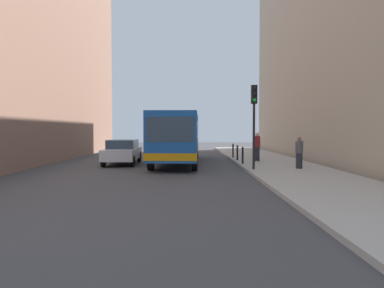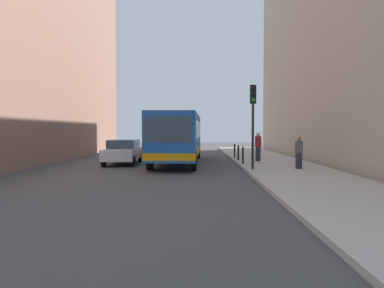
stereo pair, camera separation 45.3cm
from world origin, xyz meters
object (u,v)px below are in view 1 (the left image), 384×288
at_px(pedestrian_mid_sidewalk, 257,147).
at_px(pedestrian_near_signal, 299,153).
at_px(traffic_light, 254,111).
at_px(bollard_mid, 237,153).
at_px(bus, 178,135).
at_px(car_beside_bus, 123,151).
at_px(bollard_far, 233,151).
at_px(bollard_near, 243,155).

bearing_deg(pedestrian_mid_sidewalk, pedestrian_near_signal, 33.22).
height_order(traffic_light, bollard_mid, traffic_light).
xyz_separation_m(pedestrian_near_signal, pedestrian_mid_sidewalk, (-1.28, 4.34, 0.11)).
height_order(bus, car_beside_bus, bus).
xyz_separation_m(bollard_mid, pedestrian_mid_sidewalk, (1.16, -0.48, 0.42)).
relative_size(bollard_mid, pedestrian_near_signal, 0.60).
height_order(pedestrian_near_signal, pedestrian_mid_sidewalk, pedestrian_mid_sidewalk).
distance_m(traffic_light, bollard_mid, 5.72).
height_order(traffic_light, bollard_far, traffic_light).
relative_size(bollard_near, pedestrian_mid_sidewalk, 0.54).
bearing_deg(bollard_mid, car_beside_bus, -172.12).
bearing_deg(traffic_light, bollard_near, 91.94).
xyz_separation_m(bus, traffic_light, (3.88, -4.89, 1.28)).
relative_size(traffic_light, bollard_far, 4.32).
distance_m(bus, car_beside_bus, 3.51).
bearing_deg(bollard_near, traffic_light, -88.06).
xyz_separation_m(bus, car_beside_bus, (-3.31, -0.67, -0.94)).
relative_size(car_beside_bus, bollard_near, 4.66).
xyz_separation_m(bollard_near, pedestrian_mid_sidewalk, (1.16, 1.77, 0.42)).
bearing_deg(car_beside_bus, pedestrian_near_signal, 157.15).
bearing_deg(bollard_mid, bus, -175.27).
height_order(car_beside_bus, traffic_light, traffic_light).
distance_m(traffic_light, pedestrian_near_signal, 3.16).
height_order(car_beside_bus, pedestrian_near_signal, pedestrian_near_signal).
xyz_separation_m(bollard_near, pedestrian_near_signal, (2.45, -2.57, 0.31)).
height_order(bollard_mid, pedestrian_mid_sidewalk, pedestrian_mid_sidewalk).
bearing_deg(bollard_near, car_beside_bus, 169.87).
bearing_deg(bollard_near, pedestrian_mid_sidewalk, 56.65).
xyz_separation_m(bollard_mid, pedestrian_near_signal, (2.45, -4.82, 0.31)).
height_order(bollard_mid, bollard_far, same).
bearing_deg(pedestrian_near_signal, car_beside_bus, -152.82).
bearing_deg(traffic_light, pedestrian_near_signal, 9.29).
relative_size(traffic_light, pedestrian_near_signal, 2.60).
xyz_separation_m(car_beside_bus, traffic_light, (7.19, -4.22, 2.22)).
bearing_deg(bus, traffic_light, 130.17).
height_order(bus, bollard_mid, bus).
bearing_deg(traffic_light, bollard_mid, 91.10).
xyz_separation_m(bollard_near, bollard_mid, (0.00, 2.25, 0.00)).
relative_size(bus, traffic_light, 2.71).
height_order(bus, pedestrian_mid_sidewalk, bus).
bearing_deg(bollard_far, bollard_mid, -90.00).
relative_size(bus, pedestrian_near_signal, 7.02).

